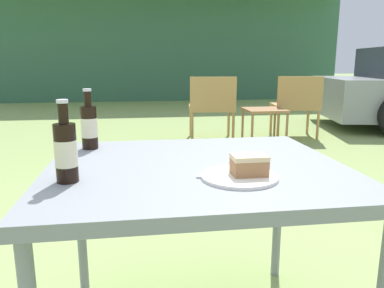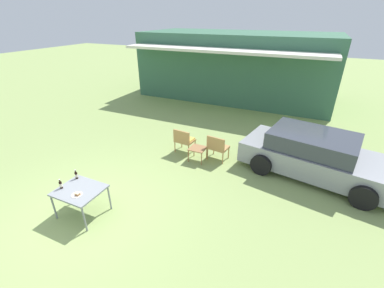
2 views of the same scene
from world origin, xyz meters
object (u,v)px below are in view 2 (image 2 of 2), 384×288
at_px(parked_car, 315,155).
at_px(cake_on_plate, 77,194).
at_px(wicker_chair_cushioned, 184,139).
at_px(cola_bottle_near, 76,175).
at_px(wicker_chair_plain, 217,146).
at_px(garden_side_table, 198,149).
at_px(patio_table, 80,192).
at_px(cola_bottle_far, 61,185).

relative_size(parked_car, cake_on_plate, 18.82).
distance_m(wicker_chair_cushioned, cake_on_plate, 3.91).
height_order(cake_on_plate, cola_bottle_near, cola_bottle_near).
height_order(wicker_chair_plain, garden_side_table, wicker_chair_plain).
distance_m(wicker_chair_plain, cola_bottle_near, 4.11).
height_order(garden_side_table, patio_table, patio_table).
relative_size(wicker_chair_cushioned, cola_bottle_near, 3.53).
relative_size(patio_table, cake_on_plate, 4.30).
height_order(wicker_chair_cushioned, cola_bottle_near, cola_bottle_near).
bearing_deg(cola_bottle_near, wicker_chair_cushioned, 70.83).
distance_m(wicker_chair_cushioned, garden_side_table, 0.71).
bearing_deg(wicker_chair_cushioned, parked_car, -168.47).
bearing_deg(parked_car, wicker_chair_plain, -160.53).
relative_size(wicker_chair_plain, cola_bottle_far, 3.53).
bearing_deg(cola_bottle_far, cake_on_plate, -4.41).
distance_m(wicker_chair_plain, garden_side_table, 0.63).
height_order(wicker_chair_cushioned, cake_on_plate, wicker_chair_cushioned).
bearing_deg(cola_bottle_far, parked_car, 39.17).
xyz_separation_m(parked_car, garden_side_table, (-3.35, -0.70, -0.22)).
relative_size(wicker_chair_plain, garden_side_table, 1.70).
xyz_separation_m(parked_car, wicker_chair_plain, (-2.80, -0.42, -0.12)).
bearing_deg(wicker_chair_cushioned, cola_bottle_far, 78.42).
distance_m(wicker_chair_cushioned, patio_table, 3.76).
relative_size(wicker_chair_plain, cola_bottle_near, 3.53).
bearing_deg(garden_side_table, cake_on_plate, -110.15).
bearing_deg(wicker_chair_plain, wicker_chair_cushioned, 6.26).
height_order(parked_car, cola_bottle_far, parked_car).
height_order(patio_table, cola_bottle_near, cola_bottle_near).
height_order(cola_bottle_near, cola_bottle_far, same).
height_order(parked_car, wicker_chair_cushioned, parked_car).
distance_m(garden_side_table, cake_on_plate, 3.79).
distance_m(garden_side_table, cola_bottle_far, 3.96).
height_order(parked_car, patio_table, parked_car).
bearing_deg(cola_bottle_far, garden_side_table, 62.57).
xyz_separation_m(garden_side_table, cola_bottle_far, (-1.82, -3.50, 0.39)).
bearing_deg(wicker_chair_cushioned, cake_on_plate, 85.87).
height_order(wicker_chair_cushioned, garden_side_table, wicker_chair_cushioned).
xyz_separation_m(parked_car, cola_bottle_near, (-5.15, -3.78, 0.17)).
distance_m(parked_car, wicker_chair_cushioned, 4.00).
bearing_deg(patio_table, garden_side_table, 67.20).
height_order(parked_car, cola_bottle_near, parked_car).
bearing_deg(cola_bottle_near, wicker_chair_plain, 54.96).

